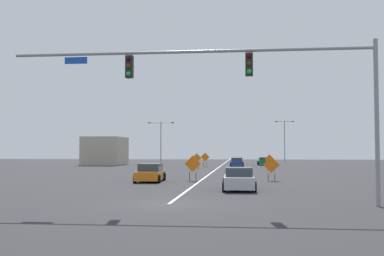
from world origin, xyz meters
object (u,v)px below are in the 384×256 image
Objects in this scene: street_lamp_far_right at (161,139)px; construction_sign_left_lane at (197,159)px; traffic_signal_assembly at (245,78)px; street_lamp_near_left at (285,138)px; construction_sign_right_shoulder at (205,158)px; construction_sign_right_lane at (271,166)px; car_silver_mid at (239,179)px; car_green_distant at (264,162)px; car_blue_far at (237,162)px; construction_sign_left_shoulder at (193,165)px; construction_sign_median_far at (269,160)px; car_orange_near at (150,173)px.

construction_sign_left_lane is at bearing -62.33° from street_lamp_far_right.
street_lamp_near_left is (7.74, 67.16, -1.02)m from traffic_signal_assembly.
traffic_signal_assembly is 47.43m from construction_sign_right_shoulder.
construction_sign_right_lane is (-5.57, -50.36, -3.52)m from street_lamp_near_left.
car_silver_mid is 1.15× the size of car_green_distant.
traffic_signal_assembly is 55.30m from car_green_distant.
street_lamp_near_left is 19.66m from car_blue_far.
street_lamp_far_right is 1.83× the size of car_green_distant.
construction_sign_right_shoulder reaches higher than car_silver_mid.
construction_sign_right_shoulder is 7.06m from construction_sign_left_lane.
street_lamp_far_right is 3.38× the size of construction_sign_right_shoulder.
construction_sign_left_shoulder is at bearing -95.27° from car_blue_far.
construction_sign_right_shoulder is 1.08× the size of construction_sign_median_far.
street_lamp_far_right is at bearing 104.00° from traffic_signal_assembly.
car_silver_mid is at bearing -105.75° from construction_sign_right_lane.
construction_sign_left_lane is 10.00m from construction_sign_median_far.
car_green_distant is (8.92, 8.06, -0.72)m from construction_sign_right_shoulder.
street_lamp_near_left reaches higher than car_orange_near.
street_lamp_far_right is at bearing 133.13° from construction_sign_median_far.
construction_sign_right_lane is (15.56, -36.88, -3.12)m from street_lamp_far_right.
car_green_distant is at bearing 88.28° from construction_sign_right_lane.
construction_sign_median_far reaches higher than car_green_distant.
street_lamp_near_left reaches higher than construction_sign_right_shoulder.
construction_sign_right_lane reaches higher than car_blue_far.
street_lamp_far_right is at bearing 163.55° from car_blue_far.
traffic_signal_assembly is 8.25× the size of construction_sign_left_shoulder.
street_lamp_far_right is at bearing 117.67° from construction_sign_left_lane.
construction_sign_left_lane is 0.47× the size of car_orange_near.
construction_sign_left_lane is at bearing -116.93° from street_lamp_near_left.
street_lamp_near_left reaches higher than car_blue_far.
street_lamp_far_right is at bearing -175.64° from car_green_distant.
street_lamp_near_left reaches higher than car_green_distant.
car_silver_mid is (5.22, -39.14, -0.68)m from construction_sign_right_shoulder.
construction_sign_right_lane reaches higher than car_green_distant.
construction_sign_right_shoulder is (-1.49, 30.90, 0.05)m from construction_sign_left_shoulder.
construction_sign_right_shoulder is 12.05m from car_green_distant.
car_silver_mid is 9.88m from car_orange_near.
car_orange_near is at bearing -116.15° from construction_sign_median_far.
construction_sign_left_shoulder is at bearing -109.83° from construction_sign_median_far.
construction_sign_right_shoulder is at bearing 96.81° from traffic_signal_assembly.
construction_sign_right_shoulder is 32.17m from car_orange_near.
street_lamp_far_right reaches higher than car_green_distant.
construction_sign_median_far is (3.12, 36.07, -4.50)m from traffic_signal_assembly.
construction_sign_right_lane is 31.08m from construction_sign_right_shoulder.
traffic_signal_assembly reaches higher than construction_sign_median_far.
car_silver_mid is (-0.38, 7.75, -5.10)m from traffic_signal_assembly.
construction_sign_right_shoulder reaches higher than construction_sign_left_shoulder.
street_lamp_far_right reaches higher than construction_sign_left_lane.
car_green_distant is at bearing -109.91° from street_lamp_near_left.
construction_sign_left_lane is (-8.31, 23.05, 0.11)m from construction_sign_right_lane.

